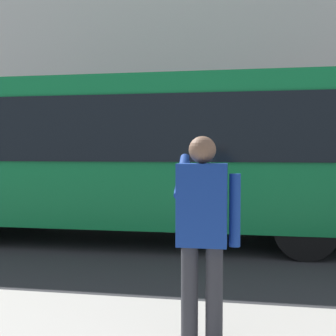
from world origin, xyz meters
name	(u,v)px	position (x,y,z in m)	size (l,w,h in m)	color
ground_plane	(216,242)	(0.00, 0.00, 0.00)	(60.00, 60.00, 0.00)	#2B2B2D
building_facade_far	(226,28)	(-0.02, -6.80, 5.99)	(28.00, 1.55, 12.00)	beige
red_bus	(135,153)	(1.58, -0.02, 1.68)	(9.05, 2.54, 3.08)	#0F7238
pedestrian_photographer	(203,224)	(-0.08, 4.45, 1.14)	(0.53, 0.52, 1.70)	#2D2D33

